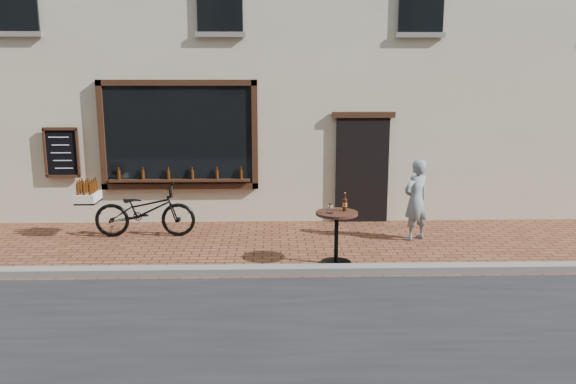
{
  "coord_description": "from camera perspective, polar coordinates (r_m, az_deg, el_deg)",
  "views": [
    {
      "loc": [
        0.02,
        -8.12,
        2.98
      ],
      "look_at": [
        0.28,
        1.2,
        1.1
      ],
      "focal_mm": 35.0,
      "sensor_mm": 36.0,
      "label": 1
    }
  ],
  "objects": [
    {
      "name": "cargo_bicycle",
      "position": [
        11.1,
        -14.52,
        -1.81
      ],
      "size": [
        2.21,
        0.69,
        1.08
      ],
      "rotation": [
        0.0,
        0.0,
        1.58
      ],
      "color": "black",
      "rests_on": "ground"
    },
    {
      "name": "kerb",
      "position": [
        8.82,
        -1.66,
        -7.94
      ],
      "size": [
        90.0,
        0.25,
        0.12
      ],
      "primitive_type": "cube",
      "color": "slate",
      "rests_on": "ground"
    },
    {
      "name": "pedestrian",
      "position": [
        10.75,
        12.86,
        -0.8
      ],
      "size": [
        0.67,
        0.6,
        1.53
      ],
      "primitive_type": "imported",
      "rotation": [
        0.0,
        0.0,
        3.7
      ],
      "color": "gray",
      "rests_on": "ground"
    },
    {
      "name": "bistro_table",
      "position": [
        9.15,
        4.97,
        -3.56
      ],
      "size": [
        0.68,
        0.68,
        1.17
      ],
      "color": "black",
      "rests_on": "ground"
    },
    {
      "name": "ground",
      "position": [
        8.65,
        -1.66,
        -8.76
      ],
      "size": [
        90.0,
        90.0,
        0.0
      ],
      "primitive_type": "plane",
      "color": "brown",
      "rests_on": "ground"
    }
  ]
}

